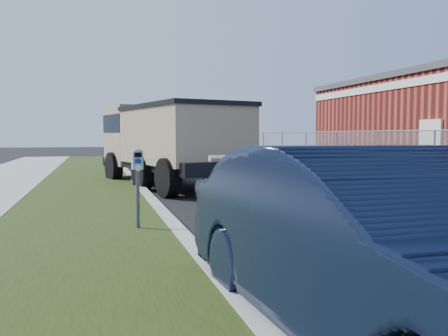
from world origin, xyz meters
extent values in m
plane|color=black|center=(0.00, 0.00, 0.00)|extent=(120.00, 120.00, 0.00)
cube|color=gray|center=(-2.60, 2.00, 0.07)|extent=(0.25, 50.00, 0.15)
cube|color=black|center=(-4.20, 2.00, 0.07)|extent=(3.00, 50.00, 0.13)
plane|color=slate|center=(6.00, 7.00, 0.90)|extent=(0.00, 30.00, 30.00)
cylinder|color=#8F949D|center=(6.00, 7.00, 1.80)|extent=(0.04, 30.00, 0.04)
cylinder|color=#8F949D|center=(6.00, 4.00, 0.90)|extent=(0.06, 0.06, 1.80)
cylinder|color=#8F949D|center=(6.00, 7.00, 0.90)|extent=(0.06, 0.06, 1.80)
cylinder|color=#8F949D|center=(6.00, 10.00, 0.90)|extent=(0.06, 0.06, 1.80)
cylinder|color=#8F949D|center=(6.00, 13.00, 0.90)|extent=(0.06, 0.06, 1.80)
cylinder|color=#8F949D|center=(6.00, 16.00, 0.90)|extent=(0.06, 0.06, 1.80)
cylinder|color=#8F949D|center=(6.00, 19.00, 0.90)|extent=(0.06, 0.06, 1.80)
cylinder|color=#8F949D|center=(6.00, 22.00, 0.90)|extent=(0.06, 0.06, 1.80)
cube|color=silver|center=(7.48, 8.00, 3.60)|extent=(0.06, 14.00, 0.30)
cube|color=silver|center=(7.45, 6.00, 1.10)|extent=(0.08, 1.10, 2.20)
cylinder|color=#3F4247|center=(-3.22, -0.28, 0.60)|extent=(0.07, 0.07, 0.96)
cube|color=gray|center=(-3.22, -0.28, 1.24)|extent=(0.18, 0.13, 0.29)
ellipsoid|color=gray|center=(-3.22, -0.28, 1.39)|extent=(0.19, 0.14, 0.11)
cube|color=black|center=(-3.21, -0.34, 1.34)|extent=(0.11, 0.02, 0.08)
cube|color=navy|center=(-3.21, -0.34, 1.23)|extent=(0.11, 0.02, 0.07)
cylinder|color=silver|center=(-3.21, -0.34, 1.13)|extent=(0.11, 0.02, 0.11)
cube|color=#3F4247|center=(-3.21, -0.34, 1.26)|extent=(0.04, 0.01, 0.05)
imported|color=silver|center=(-0.86, -0.26, 0.63)|extent=(1.98, 4.44, 1.27)
imported|color=black|center=(-1.76, -4.91, 0.79)|extent=(2.00, 4.88, 1.57)
cube|color=black|center=(-1.48, 6.98, 0.77)|extent=(3.98, 7.13, 0.37)
cube|color=#8E785B|center=(-2.11, 9.33, 1.64)|extent=(2.89, 2.47, 2.11)
cube|color=black|center=(-2.11, 9.33, 2.06)|extent=(2.92, 2.50, 0.63)
cube|color=#8E785B|center=(-1.27, 6.16, 1.64)|extent=(3.59, 4.94, 1.69)
cube|color=black|center=(-1.27, 6.16, 2.51)|extent=(3.72, 5.07, 0.13)
cube|color=black|center=(-2.37, 10.30, 0.69)|extent=(2.49, 0.80, 0.32)
cylinder|color=black|center=(-3.26, 8.91, 0.53)|extent=(0.60, 1.11, 1.06)
cylinder|color=black|center=(-0.91, 9.54, 0.53)|extent=(0.60, 1.11, 1.06)
cylinder|color=black|center=(-2.52, 6.16, 0.53)|extent=(0.60, 1.11, 1.06)
cylinder|color=black|center=(-0.18, 6.78, 0.53)|extent=(0.60, 1.11, 1.06)
cylinder|color=black|center=(-2.04, 4.32, 0.53)|extent=(0.60, 1.11, 1.06)
cylinder|color=black|center=(0.31, 4.94, 0.53)|extent=(0.60, 1.11, 1.06)
camera|label=1|loc=(-3.89, -8.10, 1.66)|focal=38.00mm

